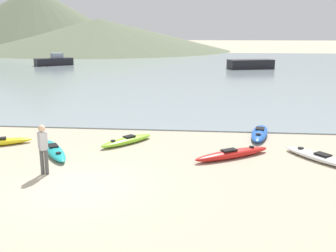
{
  "coord_description": "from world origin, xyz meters",
  "views": [
    {
      "loc": [
        3.99,
        -11.21,
        4.77
      ],
      "look_at": [
        2.22,
        6.29,
        0.5
      ],
      "focal_mm": 42.0,
      "sensor_mm": 36.0,
      "label": 1
    }
  ],
  "objects_px": {
    "kayak_on_sand_2": "(319,157)",
    "person_near_foreground": "(43,146)",
    "kayak_on_sand_1": "(260,133)",
    "kayak_on_sand_5": "(54,150)",
    "moored_boat_0": "(54,61)",
    "moored_boat_1": "(251,64)",
    "kayak_on_sand_0": "(232,154)",
    "kayak_on_sand_4": "(127,140)"
  },
  "relations": [
    {
      "from": "kayak_on_sand_2",
      "to": "moored_boat_0",
      "type": "xyz_separation_m",
      "value": [
        -25.75,
        39.15,
        0.52
      ]
    },
    {
      "from": "kayak_on_sand_1",
      "to": "moored_boat_1",
      "type": "bearing_deg",
      "value": 84.92
    },
    {
      "from": "person_near_foreground",
      "to": "moored_boat_1",
      "type": "relative_size",
      "value": 0.29
    },
    {
      "from": "kayak_on_sand_0",
      "to": "kayak_on_sand_1",
      "type": "bearing_deg",
      "value": 66.29
    },
    {
      "from": "kayak_on_sand_1",
      "to": "moored_boat_0",
      "type": "bearing_deg",
      "value": 123.71
    },
    {
      "from": "kayak_on_sand_2",
      "to": "moored_boat_1",
      "type": "relative_size",
      "value": 0.48
    },
    {
      "from": "kayak_on_sand_0",
      "to": "moored_boat_0",
      "type": "height_order",
      "value": "moored_boat_0"
    },
    {
      "from": "kayak_on_sand_0",
      "to": "kayak_on_sand_1",
      "type": "height_order",
      "value": "kayak_on_sand_1"
    },
    {
      "from": "kayak_on_sand_2",
      "to": "kayak_on_sand_4",
      "type": "relative_size",
      "value": 1.17
    },
    {
      "from": "kayak_on_sand_4",
      "to": "kayak_on_sand_5",
      "type": "relative_size",
      "value": 0.83
    },
    {
      "from": "kayak_on_sand_1",
      "to": "moored_boat_0",
      "type": "height_order",
      "value": "moored_boat_0"
    },
    {
      "from": "moored_boat_0",
      "to": "kayak_on_sand_5",
      "type": "bearing_deg",
      "value": -68.54
    },
    {
      "from": "person_near_foreground",
      "to": "kayak_on_sand_5",
      "type": "bearing_deg",
      "value": 103.93
    },
    {
      "from": "kayak_on_sand_0",
      "to": "kayak_on_sand_4",
      "type": "xyz_separation_m",
      "value": [
        -4.45,
        1.5,
        -0.01
      ]
    },
    {
      "from": "kayak_on_sand_2",
      "to": "person_near_foreground",
      "type": "xyz_separation_m",
      "value": [
        -9.72,
        -2.47,
        0.86
      ]
    },
    {
      "from": "kayak_on_sand_2",
      "to": "kayak_on_sand_4",
      "type": "distance_m",
      "value": 7.83
    },
    {
      "from": "kayak_on_sand_2",
      "to": "moored_boat_1",
      "type": "height_order",
      "value": "moored_boat_1"
    },
    {
      "from": "kayak_on_sand_5",
      "to": "moored_boat_0",
      "type": "distance_m",
      "value": 42.29
    },
    {
      "from": "kayak_on_sand_2",
      "to": "person_near_foreground",
      "type": "bearing_deg",
      "value": -165.76
    },
    {
      "from": "person_near_foreground",
      "to": "moored_boat_0",
      "type": "xyz_separation_m",
      "value": [
        -16.04,
        41.62,
        -0.34
      ]
    },
    {
      "from": "kayak_on_sand_1",
      "to": "kayak_on_sand_4",
      "type": "distance_m",
      "value": 6.13
    },
    {
      "from": "kayak_on_sand_5",
      "to": "person_near_foreground",
      "type": "distance_m",
      "value": 2.48
    },
    {
      "from": "moored_boat_0",
      "to": "moored_boat_1",
      "type": "distance_m",
      "value": 27.03
    },
    {
      "from": "kayak_on_sand_0",
      "to": "kayak_on_sand_2",
      "type": "xyz_separation_m",
      "value": [
        3.24,
        -0.0,
        -0.03
      ]
    },
    {
      "from": "kayak_on_sand_0",
      "to": "moored_boat_0",
      "type": "distance_m",
      "value": 45.17
    },
    {
      "from": "kayak_on_sand_1",
      "to": "moored_boat_0",
      "type": "distance_m",
      "value": 43.15
    },
    {
      "from": "kayak_on_sand_1",
      "to": "moored_boat_1",
      "type": "height_order",
      "value": "moored_boat_1"
    },
    {
      "from": "kayak_on_sand_1",
      "to": "moored_boat_0",
      "type": "relative_size",
      "value": 0.61
    },
    {
      "from": "kayak_on_sand_0",
      "to": "person_near_foreground",
      "type": "bearing_deg",
      "value": -159.16
    },
    {
      "from": "kayak_on_sand_1",
      "to": "kayak_on_sand_5",
      "type": "relative_size",
      "value": 1.06
    },
    {
      "from": "kayak_on_sand_5",
      "to": "moored_boat_0",
      "type": "bearing_deg",
      "value": 111.46
    },
    {
      "from": "kayak_on_sand_1",
      "to": "moored_boat_0",
      "type": "xyz_separation_m",
      "value": [
        -23.95,
        35.89,
        0.48
      ]
    },
    {
      "from": "kayak_on_sand_4",
      "to": "moored_boat_0",
      "type": "relative_size",
      "value": 0.48
    },
    {
      "from": "person_near_foreground",
      "to": "moored_boat_0",
      "type": "distance_m",
      "value": 44.6
    },
    {
      "from": "kayak_on_sand_5",
      "to": "moored_boat_0",
      "type": "xyz_separation_m",
      "value": [
        -15.47,
        39.36,
        0.51
      ]
    },
    {
      "from": "kayak_on_sand_2",
      "to": "kayak_on_sand_4",
      "type": "xyz_separation_m",
      "value": [
        -7.68,
        1.5,
        0.01
      ]
    },
    {
      "from": "kayak_on_sand_5",
      "to": "moored_boat_1",
      "type": "height_order",
      "value": "moored_boat_1"
    },
    {
      "from": "kayak_on_sand_2",
      "to": "moored_boat_0",
      "type": "distance_m",
      "value": 46.87
    },
    {
      "from": "kayak_on_sand_1",
      "to": "kayak_on_sand_2",
      "type": "relative_size",
      "value": 1.08
    },
    {
      "from": "moored_boat_0",
      "to": "person_near_foreground",
      "type": "bearing_deg",
      "value": -68.93
    },
    {
      "from": "kayak_on_sand_5",
      "to": "moored_boat_1",
      "type": "relative_size",
      "value": 0.49
    },
    {
      "from": "kayak_on_sand_1",
      "to": "kayak_on_sand_5",
      "type": "height_order",
      "value": "kayak_on_sand_1"
    }
  ]
}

